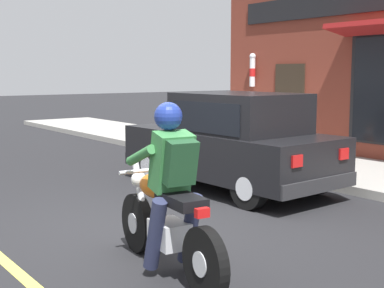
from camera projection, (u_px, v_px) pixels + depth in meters
name	position (u px, v px, depth m)	size (l,w,h in m)	color
ground_plane	(145.00, 226.00, 6.62)	(80.00, 80.00, 0.00)	black
sidewalk_curb	(256.00, 156.00, 11.82)	(2.60, 22.00, 0.14)	#9E9B93
motorcycle_with_rider	(168.00, 203.00, 4.98)	(0.63, 2.02, 1.62)	black
car_hatchback	(231.00, 142.00, 8.66)	(1.77, 3.83, 1.57)	black
traffic_cone	(275.00, 145.00, 10.87)	(0.36, 0.36, 0.60)	black
trash_bin	(192.00, 126.00, 12.75)	(0.56, 0.56, 0.98)	#514C47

